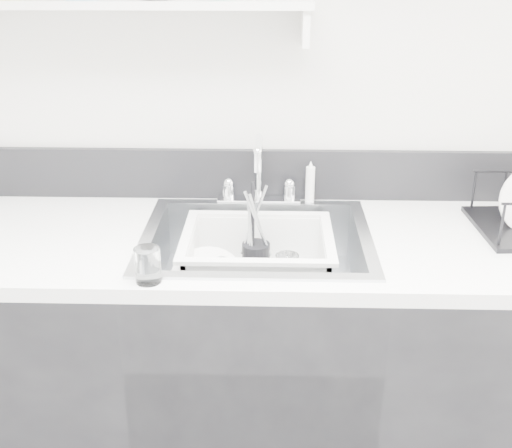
{
  "coord_description": "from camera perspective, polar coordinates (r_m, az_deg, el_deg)",
  "views": [
    {
      "loc": [
        0.05,
        -0.44,
        1.67
      ],
      "look_at": [
        0.0,
        1.14,
        0.98
      ],
      "focal_mm": 45.0,
      "sensor_mm": 36.0,
      "label": 1
    }
  ],
  "objects": [
    {
      "name": "side_sprayer",
      "position": [
        2.01,
        4.83,
        3.71
      ],
      "size": [
        0.03,
        0.03,
        0.14
      ],
      "primitive_type": "cylinder",
      "color": "white",
      "rests_on": "counter_run"
    },
    {
      "name": "tumbler_counter",
      "position": [
        1.56,
        -9.6,
        -3.63
      ],
      "size": [
        0.07,
        0.07,
        0.09
      ],
      "primitive_type": "cylinder",
      "rotation": [
        0.0,
        0.0,
        -0.15
      ],
      "color": "white",
      "rests_on": "counter_run"
    },
    {
      "name": "ladle",
      "position": [
        1.83,
        -1.32,
        -4.73
      ],
      "size": [
        0.26,
        0.18,
        0.07
      ],
      "primitive_type": null,
      "rotation": [
        0.0,
        0.0,
        -0.42
      ],
      "color": "silver",
      "rests_on": "wash_tub"
    },
    {
      "name": "wash_tub",
      "position": [
        1.85,
        0.13,
        -3.26
      ],
      "size": [
        0.46,
        0.39,
        0.17
      ],
      "primitive_type": null,
      "rotation": [
        0.0,
        0.0,
        -0.1
      ],
      "color": "white",
      "rests_on": "sink"
    },
    {
      "name": "faucet",
      "position": [
        2.0,
        0.24,
        3.41
      ],
      "size": [
        0.26,
        0.18,
        0.23
      ],
      "color": "silver",
      "rests_on": "counter_run"
    },
    {
      "name": "wall_shelf",
      "position": [
        1.91,
        -10.89,
        18.45
      ],
      "size": [
        1.0,
        0.16,
        0.12
      ],
      "color": "silver",
      "rests_on": "room_shell"
    },
    {
      "name": "sink",
      "position": [
        1.83,
        0.05,
        -3.67
      ],
      "size": [
        0.64,
        0.52,
        0.2
      ],
      "primitive_type": null,
      "color": "silver",
      "rests_on": "counter_run"
    },
    {
      "name": "bowl_small",
      "position": [
        1.81,
        1.87,
        -5.79
      ],
      "size": [
        0.11,
        0.11,
        0.03
      ],
      "primitive_type": "imported",
      "rotation": [
        0.0,
        0.0,
        -0.05
      ],
      "color": "white",
      "rests_on": "wash_tub"
    },
    {
      "name": "backsplash",
      "position": [
        2.04,
        0.28,
        4.44
      ],
      "size": [
        3.2,
        0.02,
        0.16
      ],
      "primitive_type": "cube",
      "color": "black",
      "rests_on": "counter_run"
    },
    {
      "name": "tumbler_in_tub",
      "position": [
        1.84,
        2.77,
        -4.16
      ],
      "size": [
        0.08,
        0.08,
        0.1
      ],
      "primitive_type": "cylinder",
      "rotation": [
        0.0,
        0.0,
        -0.12
      ],
      "color": "white",
      "rests_on": "wash_tub"
    },
    {
      "name": "counter_run",
      "position": [
        2.03,
        0.04,
        -12.98
      ],
      "size": [
        3.2,
        0.62,
        0.92
      ],
      "color": "black",
      "rests_on": "ground"
    },
    {
      "name": "utensil_cup",
      "position": [
        1.89,
        -0.01,
        -2.94
      ],
      "size": [
        0.08,
        0.08,
        0.27
      ],
      "rotation": [
        0.0,
        0.0,
        -0.38
      ],
      "color": "black",
      "rests_on": "wash_tub"
    },
    {
      "name": "plate_stack",
      "position": [
        1.83,
        -4.18,
        -5.11
      ],
      "size": [
        0.24,
        0.23,
        0.09
      ],
      "rotation": [
        0.0,
        0.0,
        -0.32
      ],
      "color": "white",
      "rests_on": "wash_tub"
    }
  ]
}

